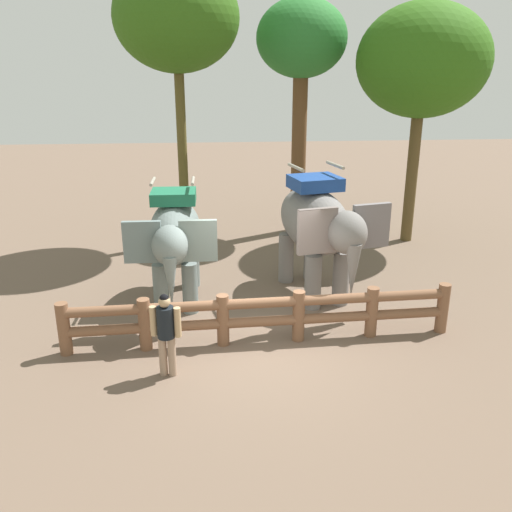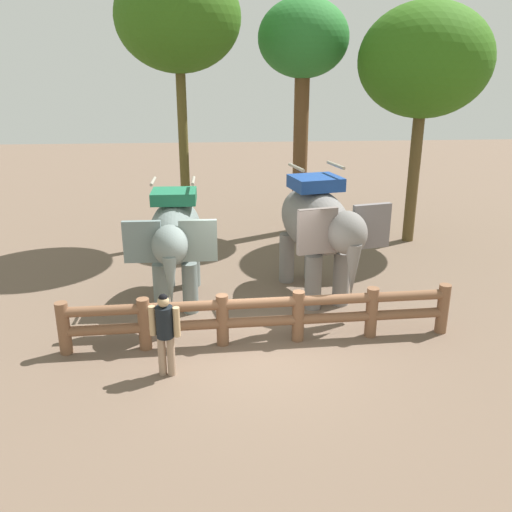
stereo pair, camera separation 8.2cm
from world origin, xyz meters
TOP-DOWN VIEW (x-y plane):
  - ground_plane at (0.00, 0.00)m, footprint 60.00×60.00m
  - log_fence at (-0.00, 0.25)m, footprint 7.72×0.55m
  - elephant_near_left at (-1.74, 2.35)m, footprint 1.88×3.28m
  - elephant_center at (1.51, 2.47)m, footprint 2.30×3.70m
  - tourist_woman_in_black at (-1.76, -0.81)m, footprint 0.54×0.36m
  - tree_far_left at (5.18, 6.56)m, footprint 3.76×3.76m
  - tree_back_center at (-1.72, 6.89)m, footprint 3.46×3.46m
  - tree_far_right at (1.91, 7.90)m, footprint 2.72×2.72m

SIDE VIEW (x-z plane):
  - ground_plane at x=0.00m, z-range 0.00..0.00m
  - log_fence at x=0.00m, z-range 0.08..1.13m
  - tourist_woman_in_black at x=-1.76m, z-range 0.12..1.68m
  - elephant_near_left at x=-1.74m, z-range 0.18..3.01m
  - elephant_center at x=1.51m, z-range 0.19..3.29m
  - tree_far_left at x=5.18m, z-range 1.83..8.77m
  - tree_far_right at x=1.91m, z-range 2.20..9.33m
  - tree_back_center at x=-1.72m, z-range 2.44..10.36m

